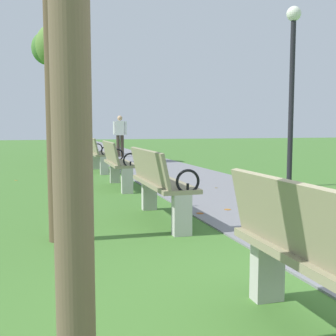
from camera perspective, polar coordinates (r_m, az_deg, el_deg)
name	(u,v)px	position (r m, az deg, el deg)	size (l,w,h in m)	color
paved_walkway	(112,152)	(19.91, -7.68, 2.18)	(2.50, 44.00, 0.02)	slate
park_bench_1	(334,266)	(2.26, 21.88, -12.33)	(0.49, 1.61, 0.90)	gray
park_bench_2	(159,183)	(5.15, -1.22, -2.02)	(0.48, 1.60, 0.90)	gray
park_bench_3	(118,163)	(8.09, -6.94, 0.70)	(0.50, 1.61, 0.90)	gray
park_bench_4	(98,154)	(11.12, -9.63, 1.98)	(0.50, 1.61, 0.90)	gray
tree_3	(56,50)	(14.08, -15.12, 15.32)	(1.25, 1.25, 4.43)	brown
tree_4	(47,52)	(18.26, -16.31, 15.10)	(1.21, 1.21, 5.05)	brown
pedestrian_walking	(120,134)	(16.55, -6.61, 4.70)	(0.53, 0.27, 1.62)	#3D3328
lamp_post	(292,68)	(8.61, 16.69, 12.96)	(0.28, 0.28, 3.48)	black
scattered_leaves	(161,191)	(7.54, -0.96, -3.20)	(4.31, 12.16, 0.02)	brown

